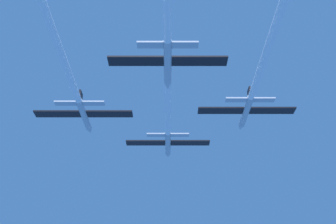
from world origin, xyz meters
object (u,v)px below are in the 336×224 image
object	(u,v)px
jet_right_wing	(259,78)
jet_lead	(169,122)
jet_slot	(169,17)
jet_left_wing	(71,76)

from	to	relation	value
jet_right_wing	jet_lead	bearing A→B (deg)	132.41
jet_slot	jet_lead	bearing A→B (deg)	89.97
jet_left_wing	jet_lead	bearing A→B (deg)	49.72
jet_lead	jet_left_wing	size ratio (longest dim) A/B	0.87
jet_lead	jet_right_wing	size ratio (longest dim) A/B	0.95
jet_lead	jet_slot	size ratio (longest dim) A/B	1.00
jet_right_wing	jet_slot	bearing A→B (deg)	-132.41
jet_lead	jet_slot	bearing A→B (deg)	-90.03
jet_left_wing	jet_right_wing	distance (m)	33.04
jet_lead	jet_left_wing	world-z (taller)	jet_lead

